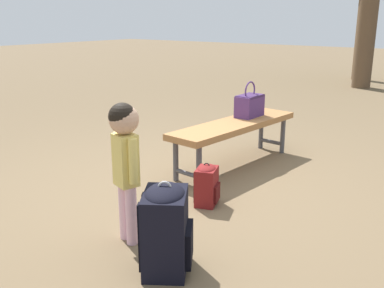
% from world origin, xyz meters
% --- Properties ---
extents(ground_plane, '(40.00, 40.00, 0.00)m').
position_xyz_m(ground_plane, '(0.00, 0.00, 0.00)').
color(ground_plane, brown).
rests_on(ground_plane, ground).
extents(park_bench, '(1.63, 0.55, 0.45)m').
position_xyz_m(park_bench, '(-0.89, 0.03, 0.39)').
color(park_bench, '#9E6B3D').
rests_on(park_bench, ground).
extents(handbag, '(0.32, 0.19, 0.37)m').
position_xyz_m(handbag, '(-1.19, 0.01, 0.58)').
color(handbag, '#4C2D66').
rests_on(handbag, park_bench).
extents(child_standing, '(0.19, 0.25, 0.94)m').
position_xyz_m(child_standing, '(0.87, 0.28, 0.63)').
color(child_standing, '#E5B2C6').
rests_on(child_standing, ground).
extents(backpack_large, '(0.41, 0.39, 0.56)m').
position_xyz_m(backpack_large, '(0.99, 0.71, 0.28)').
color(backpack_large, black).
rests_on(backpack_large, ground).
extents(backpack_small, '(0.25, 0.22, 0.35)m').
position_xyz_m(backpack_small, '(0.07, 0.36, 0.17)').
color(backpack_small, maroon).
rests_on(backpack_small, ground).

